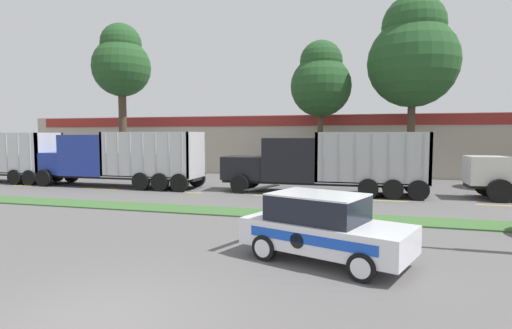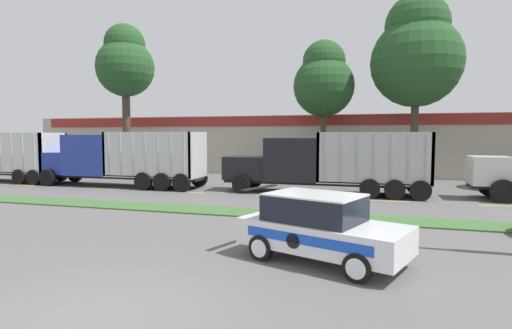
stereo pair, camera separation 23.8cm
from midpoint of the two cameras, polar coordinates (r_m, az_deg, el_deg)
ground_plane at (r=8.02m, az=-22.42°, el=-19.93°), size 600.00×600.00×0.00m
grass_verge at (r=16.60m, az=-0.90°, el=-6.93°), size 120.00×1.71×0.06m
centre_line_1 at (r=29.42m, az=-30.01°, el=-2.66°), size 2.40×0.14×0.01m
centre_line_2 at (r=25.87m, az=-21.56°, el=-3.26°), size 2.40×0.14×0.01m
centre_line_3 at (r=23.05m, az=-10.74°, el=-3.92°), size 2.40×0.14×0.01m
centre_line_4 at (r=21.26m, az=2.49°, el=-4.54°), size 2.40×0.14×0.01m
centre_line_5 at (r=20.75m, az=17.24°, el=-4.94°), size 2.40×0.14×0.01m
centre_line_6 at (r=21.62m, az=31.75°, el=-5.02°), size 2.40×0.14×0.01m
dump_truck_lead at (r=27.13m, az=-21.13°, el=0.63°), size 11.09×2.73×3.43m
dump_truck_mid at (r=22.48m, az=6.93°, el=-0.01°), size 11.19×2.71×3.39m
rally_car at (r=10.54m, az=8.96°, el=-8.74°), size 4.62×3.25×1.76m
store_building_backdrop at (r=38.66m, az=1.38°, el=3.00°), size 42.45×12.10×4.84m
tree_behind_left at (r=29.78m, az=9.02°, el=11.75°), size 4.38×4.38×10.04m
tree_behind_centre at (r=35.20m, az=-18.87°, el=13.58°), size 4.68×4.68×12.25m
tree_behind_far_right at (r=29.56m, az=21.31°, el=14.52°), size 5.95×5.95×12.56m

